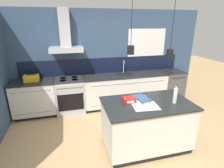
% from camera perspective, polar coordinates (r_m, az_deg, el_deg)
% --- Properties ---
extents(ground_plane, '(16.00, 16.00, 0.00)m').
position_cam_1_polar(ground_plane, '(3.65, 4.64, -18.99)').
color(ground_plane, tan).
rests_on(ground_plane, ground).
extents(wall_back, '(5.60, 2.18, 2.60)m').
position_cam_1_polar(wall_back, '(4.86, -3.34, 8.67)').
color(wall_back, '#354C6B').
rests_on(wall_back, ground_plane).
extents(counter_run_left, '(1.03, 0.64, 0.91)m').
position_cam_1_polar(counter_run_left, '(4.81, -23.87, -4.28)').
color(counter_run_left, black).
rests_on(counter_run_left, ground_plane).
extents(counter_run_sink, '(2.33, 0.64, 1.27)m').
position_cam_1_polar(counter_run_sink, '(4.97, 4.28, -1.85)').
color(counter_run_sink, black).
rests_on(counter_run_sink, ground_plane).
extents(oven_range, '(0.73, 0.66, 0.91)m').
position_cam_1_polar(oven_range, '(4.73, -13.46, -3.57)').
color(oven_range, '#B5B5BA').
rests_on(oven_range, ground_plane).
extents(dishwasher, '(0.61, 0.65, 0.91)m').
position_cam_1_polar(dishwasher, '(5.59, 18.66, -0.47)').
color(dishwasher, '#4C4C51').
rests_on(dishwasher, ground_plane).
extents(kitchen_island, '(1.59, 0.96, 0.91)m').
position_cam_1_polar(kitchen_island, '(3.42, 11.00, -12.81)').
color(kitchen_island, black).
rests_on(kitchen_island, ground_plane).
extents(bottle_on_island, '(0.07, 0.07, 0.34)m').
position_cam_1_polar(bottle_on_island, '(3.26, 19.94, -3.53)').
color(bottle_on_island, silver).
rests_on(bottle_on_island, kitchen_island).
extents(book_stack, '(0.28, 0.37, 0.08)m').
position_cam_1_polar(book_stack, '(3.23, 9.54, -4.82)').
color(book_stack, silver).
rests_on(book_stack, kitchen_island).
extents(red_supply_box, '(0.21, 0.19, 0.09)m').
position_cam_1_polar(red_supply_box, '(3.15, 5.51, -5.17)').
color(red_supply_box, red).
rests_on(red_supply_box, kitchen_island).
extents(paper_pile, '(0.46, 0.37, 0.01)m').
position_cam_1_polar(paper_pile, '(3.06, 10.89, -7.13)').
color(paper_pile, silver).
rests_on(paper_pile, kitchen_island).
extents(yellow_toolbox, '(0.34, 0.18, 0.19)m').
position_cam_1_polar(yellow_toolbox, '(4.64, -24.80, 1.72)').
color(yellow_toolbox, gold).
rests_on(yellow_toolbox, counter_run_left).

